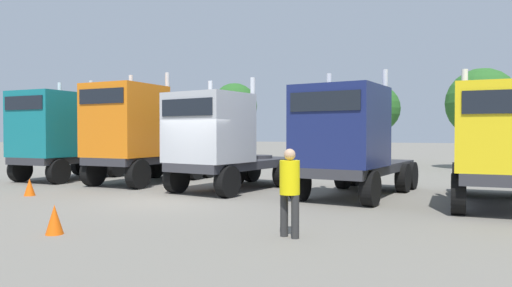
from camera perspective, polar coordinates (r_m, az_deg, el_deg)
name	(u,v)px	position (r m, az deg, el deg)	size (l,w,h in m)	color
ground	(176,201)	(14.68, -9.65, -6.86)	(200.00, 200.00, 0.00)	slate
semi_truck_teal	(59,135)	(22.23, -22.78, 1.00)	(2.73, 5.88, 4.42)	#333338
semi_truck_orange	(135,133)	(19.52, -14.43, 1.25)	(2.60, 6.25, 4.56)	#333338
semi_truck_silver	(221,142)	(16.57, -4.27, 0.24)	(3.25, 6.15, 4.02)	#333338
semi_truck_navy	(347,141)	(15.02, 11.02, 0.33)	(3.06, 6.25, 4.09)	#333338
semi_truck_yellow	(503,145)	(14.21, 27.79, -0.13)	(2.85, 6.37, 3.92)	#333338
visitor_in_hivis	(290,186)	(9.33, 4.10, -5.16)	(0.50, 0.50, 1.76)	#2C2C2C
traffic_cone_near	(54,220)	(10.52, -23.24, -8.47)	(0.36, 0.36, 0.61)	#F2590C
traffic_cone_far	(30,187)	(17.30, -25.75, -4.78)	(0.36, 0.36, 0.57)	#F2590C
oak_far_left	(235,106)	(35.86, -2.62, 4.54)	(3.45, 3.45, 5.90)	#4C3823
oak_far_centre	(376,109)	(35.17, 14.39, 4.10)	(3.40, 3.40, 5.58)	#4C3823
oak_far_right	(482,103)	(29.82, 25.70, 4.42)	(3.97, 3.97, 5.79)	#4C3823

